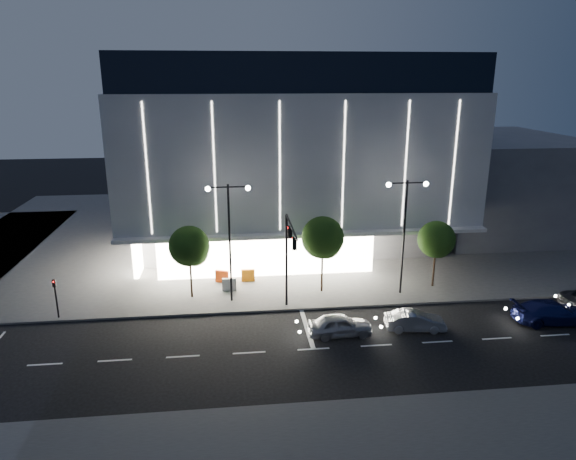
# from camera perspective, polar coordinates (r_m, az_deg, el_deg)

# --- Properties ---
(ground) EXTENTS (160.00, 160.00, 0.00)m
(ground) POSITION_cam_1_polar(r_m,az_deg,el_deg) (33.80, -0.98, -12.02)
(ground) COLOR black
(ground) RESTS_ON ground
(sidewalk_museum) EXTENTS (70.00, 40.00, 0.15)m
(sidewalk_museum) POSITION_cam_1_polar(r_m,az_deg,el_deg) (56.43, 1.76, 0.08)
(sidewalk_museum) COLOR #474747
(sidewalk_museum) RESTS_ON ground
(museum) EXTENTS (30.00, 25.80, 18.00)m
(museum) POSITION_cam_1_polar(r_m,az_deg,el_deg) (52.59, -0.09, 9.12)
(museum) COLOR #4C4C51
(museum) RESTS_ON ground
(annex_building) EXTENTS (16.00, 20.00, 10.00)m
(annex_building) POSITION_cam_1_polar(r_m,az_deg,el_deg) (61.76, 21.56, 5.08)
(annex_building) COLOR #4C4C51
(annex_building) RESTS_ON ground
(traffic_mast) EXTENTS (0.33, 5.89, 7.07)m
(traffic_mast) POSITION_cam_1_polar(r_m,az_deg,el_deg) (34.91, 0.09, -2.03)
(traffic_mast) COLOR black
(traffic_mast) RESTS_ON ground
(street_lamp_west) EXTENTS (3.16, 0.36, 9.00)m
(street_lamp_west) POSITION_cam_1_polar(r_m,az_deg,el_deg) (36.97, -6.55, 0.45)
(street_lamp_west) COLOR black
(street_lamp_west) RESTS_ON ground
(street_lamp_east) EXTENTS (3.16, 0.36, 9.00)m
(street_lamp_east) POSITION_cam_1_polar(r_m,az_deg,el_deg) (39.10, 12.86, 1.04)
(street_lamp_east) COLOR black
(street_lamp_east) RESTS_ON ground
(ped_signal_far) EXTENTS (0.22, 0.24, 3.00)m
(ped_signal_far) POSITION_cam_1_polar(r_m,az_deg,el_deg) (38.90, -24.41, -6.53)
(ped_signal_far) COLOR black
(ped_signal_far) RESTS_ON ground
(tree_left) EXTENTS (3.02, 3.02, 5.72)m
(tree_left) POSITION_cam_1_polar(r_m,az_deg,el_deg) (38.65, -10.87, -2.01)
(tree_left) COLOR black
(tree_left) RESTS_ON ground
(tree_mid) EXTENTS (3.25, 3.25, 6.15)m
(tree_mid) POSITION_cam_1_polar(r_m,az_deg,el_deg) (39.01, 3.90, -1.10)
(tree_mid) COLOR black
(tree_mid) RESTS_ON ground
(tree_right) EXTENTS (2.91, 2.91, 5.51)m
(tree_right) POSITION_cam_1_polar(r_m,az_deg,el_deg) (41.66, 16.17, -1.22)
(tree_right) COLOR black
(tree_right) RESTS_ON ground
(car_lead) EXTENTS (4.27, 1.84, 1.44)m
(car_lead) POSITION_cam_1_polar(r_m,az_deg,el_deg) (34.09, 5.81, -10.47)
(car_lead) COLOR #9E9FA5
(car_lead) RESTS_ON ground
(car_second) EXTENTS (4.10, 1.83, 1.31)m
(car_second) POSITION_cam_1_polar(r_m,az_deg,el_deg) (35.61, 13.93, -9.79)
(car_second) COLOR #ADAEB5
(car_second) RESTS_ON ground
(car_third) EXTENTS (5.38, 2.41, 1.53)m
(car_third) POSITION_cam_1_polar(r_m,az_deg,el_deg) (39.87, 27.27, -8.11)
(car_third) COLOR navy
(car_third) RESTS_ON ground
(barrier_a) EXTENTS (1.12, 0.61, 1.00)m
(barrier_a) POSITION_cam_1_polar(r_m,az_deg,el_deg) (42.15, -7.35, -5.14)
(barrier_a) COLOR #C9390B
(barrier_a) RESTS_ON sidewalk_museum
(barrier_c) EXTENTS (1.10, 0.27, 1.00)m
(barrier_c) POSITION_cam_1_polar(r_m,az_deg,el_deg) (42.15, -4.46, -5.04)
(barrier_c) COLOR orange
(barrier_c) RESTS_ON sidewalk_museum
(barrier_d) EXTENTS (1.11, 0.28, 1.00)m
(barrier_d) POSITION_cam_1_polar(r_m,az_deg,el_deg) (40.52, -6.54, -6.03)
(barrier_d) COLOR #B9B9B9
(barrier_d) RESTS_ON sidewalk_museum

